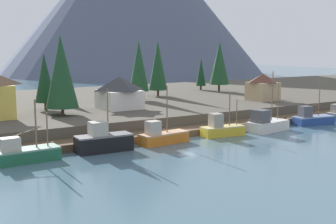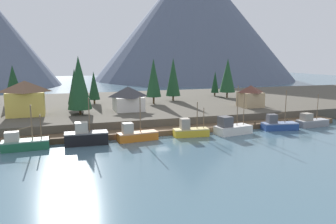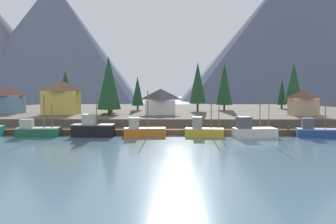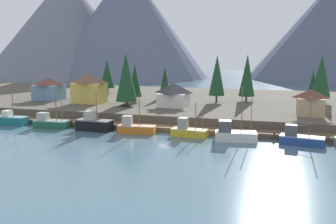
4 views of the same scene
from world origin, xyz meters
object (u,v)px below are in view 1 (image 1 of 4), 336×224
at_px(fishing_boat_black, 103,141).
at_px(conifer_mid_right, 158,65).
at_px(fishing_boat_white, 266,124).
at_px(fishing_boat_green, 25,153).
at_px(conifer_far_left, 61,72).
at_px(house_tan, 263,87).
at_px(conifer_centre, 59,78).
at_px(conifer_back_right, 219,63).
at_px(fishing_boat_orange, 162,136).
at_px(house_white, 119,92).
at_px(conifer_near_left, 45,78).
at_px(conifer_back_left, 139,66).
at_px(fishing_boat_yellow, 221,129).
at_px(fishing_boat_blue, 312,119).
at_px(conifer_near_right, 201,72).

bearing_deg(fishing_boat_black, conifer_mid_right, 52.56).
bearing_deg(fishing_boat_white, fishing_boat_green, 169.69).
relative_size(fishing_boat_green, conifer_far_left, 0.58).
distance_m(conifer_mid_right, conifer_far_left, 30.93).
distance_m(house_tan, conifer_centre, 40.13).
height_order(house_tan, conifer_back_right, conifer_back_right).
bearing_deg(fishing_boat_orange, conifer_back_right, 36.70).
xyz_separation_m(house_white, house_tan, (29.61, -4.20, -0.10)).
bearing_deg(conifer_near_left, conifer_centre, 59.58).
bearing_deg(conifer_back_left, fishing_boat_white, -75.28).
height_order(fishing_boat_green, fishing_boat_white, fishing_boat_white).
bearing_deg(house_tan, conifer_mid_right, 128.37).
bearing_deg(fishing_boat_black, house_tan, 21.95).
distance_m(fishing_boat_yellow, conifer_centre, 35.74).
distance_m(fishing_boat_blue, conifer_back_left, 34.50).
distance_m(fishing_boat_orange, house_tan, 35.49).
relative_size(fishing_boat_green, fishing_boat_white, 0.77).
xyz_separation_m(conifer_near_right, conifer_back_right, (1.33, -5.62, 2.33)).
height_order(fishing_boat_white, conifer_centre, conifer_centre).
xyz_separation_m(fishing_boat_orange, fishing_boat_blue, (29.58, -0.28, -0.04)).
height_order(fishing_boat_black, house_tan, fishing_boat_black).
xyz_separation_m(house_white, conifer_back_right, (33.34, 14.60, 3.94)).
bearing_deg(fishing_boat_white, fishing_boat_black, 169.19).
xyz_separation_m(fishing_boat_orange, house_tan, (32.12, 14.50, 4.18)).
bearing_deg(conifer_back_left, conifer_centre, 162.49).
relative_size(conifer_back_left, conifer_centre, 1.39).
xyz_separation_m(fishing_boat_orange, conifer_near_left, (-9.02, 23.41, 6.89)).
height_order(fishing_boat_yellow, conifer_mid_right, conifer_mid_right).
bearing_deg(conifer_far_left, conifer_centre, 73.78).
xyz_separation_m(fishing_boat_blue, conifer_mid_right, (-11.43, 32.43, 8.15)).
bearing_deg(fishing_boat_blue, conifer_mid_right, 118.26).
height_order(fishing_boat_orange, fishing_boat_blue, fishing_boat_blue).
bearing_deg(fishing_boat_yellow, fishing_boat_green, -174.12).
relative_size(conifer_centre, conifer_far_left, 0.68).
xyz_separation_m(fishing_boat_blue, conifer_back_right, (6.27, 33.58, 8.26)).
bearing_deg(fishing_boat_orange, fishing_boat_blue, -6.73).
bearing_deg(fishing_boat_white, conifer_near_right, 58.85).
relative_size(fishing_boat_yellow, fishing_boat_white, 0.72).
distance_m(fishing_boat_orange, conifer_far_left, 20.14).
distance_m(fishing_boat_green, conifer_back_right, 64.12).
bearing_deg(conifer_near_left, conifer_near_right, 19.61).
height_order(fishing_boat_black, conifer_back_left, conifer_back_left).
height_order(fishing_boat_green, conifer_far_left, conifer_far_left).
height_order(fishing_boat_yellow, fishing_boat_blue, fishing_boat_blue).
relative_size(fishing_boat_orange, fishing_boat_white, 0.84).
xyz_separation_m(fishing_boat_white, conifer_back_right, (17.26, 34.01, 8.08)).
distance_m(fishing_boat_white, house_white, 25.54).
bearing_deg(conifer_back_left, conifer_near_right, 25.71).
bearing_deg(conifer_mid_right, fishing_boat_yellow, -103.77).
distance_m(fishing_boat_white, conifer_mid_right, 33.82).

